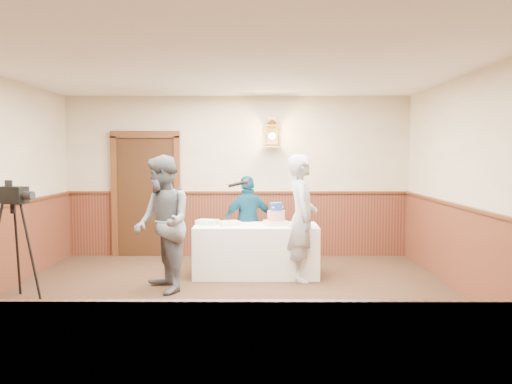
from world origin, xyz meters
TOP-DOWN VIEW (x-y plane):
  - ground at (0.00, 0.00)m, footprint 7.00×7.00m
  - room_shell at (-0.05, 0.45)m, footprint 6.02×7.02m
  - display_table at (0.33, 1.90)m, footprint 1.80×0.80m
  - tiered_cake at (0.62, 1.89)m, footprint 0.38×0.38m
  - sheet_cake_yellow at (-0.07, 1.89)m, footprint 0.36×0.33m
  - sheet_cake_green at (-0.39, 1.97)m, footprint 0.35×0.32m
  - interviewer at (-0.88, 0.96)m, footprint 1.61×1.07m
  - baker at (0.98, 1.60)m, footprint 0.45×0.67m
  - assistant_p at (0.21, 2.39)m, footprint 0.92×0.64m
  - tv_camera_rig at (-2.59, 0.46)m, footprint 0.55×0.51m

SIDE VIEW (x-z plane):
  - ground at x=0.00m, z-range 0.00..0.00m
  - display_table at x=0.33m, z-range 0.00..0.75m
  - tv_camera_rig at x=-2.59m, z-range -0.07..1.33m
  - assistant_p at x=0.21m, z-range 0.00..1.45m
  - sheet_cake_yellow at x=-0.07m, z-range 0.75..0.81m
  - sheet_cake_green at x=-0.39m, z-range 0.75..0.82m
  - tiered_cake at x=0.62m, z-range 0.71..1.05m
  - interviewer at x=-0.88m, z-range 0.00..1.78m
  - baker at x=0.98m, z-range 0.00..1.79m
  - room_shell at x=-0.05m, z-range 0.12..2.93m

